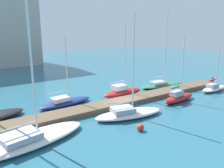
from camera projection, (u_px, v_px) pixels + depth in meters
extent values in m
plane|color=#286075|center=(122.00, 104.00, 26.49)|extent=(120.00, 120.00, 0.00)
cube|color=brown|center=(122.00, 102.00, 26.43)|extent=(33.20, 2.35, 0.55)
cylinder|color=brown|center=(212.00, 82.00, 34.46)|extent=(0.28, 0.28, 1.41)
ellipsoid|color=white|center=(32.00, 140.00, 17.48)|extent=(9.32, 4.63, 0.67)
cube|color=#9EA3AD|center=(20.00, 137.00, 16.73)|extent=(3.03, 2.54, 0.44)
cylinder|color=silver|center=(31.00, 58.00, 16.32)|extent=(0.15, 0.15, 11.63)
cylinder|color=silver|center=(12.00, 129.00, 16.16)|extent=(3.70, 0.86, 0.12)
ellipsoid|color=navy|center=(66.00, 103.00, 26.09)|extent=(6.59, 2.55, 0.65)
cube|color=silver|center=(60.00, 99.00, 25.55)|extent=(2.06, 1.52, 0.42)
cylinder|color=silver|center=(67.00, 68.00, 25.35)|extent=(0.14, 0.14, 7.20)
cylinder|color=silver|center=(57.00, 93.00, 25.11)|extent=(2.70, 0.39, 0.11)
ellipsoid|color=white|center=(129.00, 114.00, 22.66)|extent=(7.36, 3.68, 0.67)
cube|color=#9EA3AD|center=(123.00, 110.00, 22.26)|extent=(2.39, 2.02, 0.43)
cylinder|color=silver|center=(133.00, 63.00, 21.60)|extent=(0.14, 0.14, 9.31)
cylinder|color=silver|center=(119.00, 102.00, 21.90)|extent=(2.92, 0.69, 0.11)
ellipsoid|color=#B21E1E|center=(123.00, 93.00, 29.50)|extent=(5.68, 1.84, 0.95)
cube|color=silver|center=(119.00, 87.00, 28.99)|extent=(1.71, 1.28, 0.62)
cylinder|color=silver|center=(125.00, 58.00, 28.58)|extent=(0.13, 0.13, 8.02)
cylinder|color=silver|center=(117.00, 82.00, 28.62)|extent=(2.38, 0.11, 0.11)
ellipsoid|color=#B21E1E|center=(179.00, 98.00, 27.43)|extent=(5.45, 1.93, 0.82)
cube|color=#9EA3AD|center=(177.00, 93.00, 26.93)|extent=(1.69, 1.14, 0.54)
cylinder|color=silver|center=(183.00, 66.00, 26.68)|extent=(0.13, 0.13, 6.80)
cylinder|color=silver|center=(176.00, 87.00, 26.53)|extent=(2.24, 0.33, 0.11)
ellipsoid|color=teal|center=(176.00, 87.00, 26.53)|extent=(2.04, 0.56, 0.28)
ellipsoid|color=#2D7047|center=(162.00, 85.00, 34.14)|extent=(7.33, 3.13, 0.55)
cube|color=#9EA3AD|center=(158.00, 83.00, 33.71)|extent=(2.31, 1.86, 0.36)
cylinder|color=silver|center=(166.00, 47.00, 32.97)|extent=(0.14, 0.14, 10.57)
cylinder|color=silver|center=(156.00, 77.00, 33.31)|extent=(2.98, 0.46, 0.11)
ellipsoid|color=white|center=(214.00, 89.00, 32.05)|extent=(5.28, 1.88, 0.62)
cube|color=#9EA3AD|center=(213.00, 86.00, 31.62)|extent=(1.62, 1.21, 0.40)
cylinder|color=silver|center=(218.00, 66.00, 31.43)|extent=(0.13, 0.13, 5.82)
cylinder|color=silver|center=(212.00, 80.00, 31.24)|extent=(2.19, 0.22, 0.10)
ellipsoid|color=#B72D28|center=(212.00, 80.00, 31.24)|extent=(1.98, 0.47, 0.28)
sphere|color=red|center=(140.00, 128.00, 19.63)|extent=(0.62, 0.62, 0.62)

